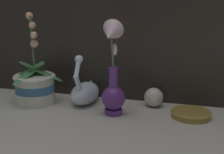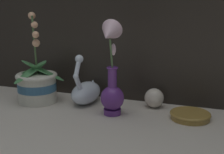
{
  "view_description": "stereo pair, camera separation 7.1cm",
  "coord_description": "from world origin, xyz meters",
  "px_view_note": "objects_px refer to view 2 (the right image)",
  "views": [
    {
      "loc": [
        0.34,
        -1.04,
        0.43
      ],
      "look_at": [
        0.0,
        0.13,
        0.13
      ],
      "focal_mm": 50.0,
      "sensor_mm": 36.0,
      "label": 1
    },
    {
      "loc": [
        0.41,
        -1.02,
        0.43
      ],
      "look_at": [
        0.0,
        0.13,
        0.13
      ],
      "focal_mm": 50.0,
      "sensor_mm": 36.0,
      "label": 2
    }
  ],
  "objects_px": {
    "orchid_potted_plant": "(37,84)",
    "glass_sphere": "(154,98)",
    "blue_vase": "(111,78)",
    "amber_dish": "(190,115)",
    "swan_figurine": "(86,91)"
  },
  "relations": [
    {
      "from": "orchid_potted_plant",
      "to": "amber_dish",
      "type": "bearing_deg",
      "value": 1.08
    },
    {
      "from": "glass_sphere",
      "to": "amber_dish",
      "type": "relative_size",
      "value": 0.53
    },
    {
      "from": "orchid_potted_plant",
      "to": "swan_figurine",
      "type": "distance_m",
      "value": 0.22
    },
    {
      "from": "swan_figurine",
      "to": "blue_vase",
      "type": "height_order",
      "value": "blue_vase"
    },
    {
      "from": "blue_vase",
      "to": "amber_dish",
      "type": "xyz_separation_m",
      "value": [
        0.29,
        0.06,
        -0.13
      ]
    },
    {
      "from": "swan_figurine",
      "to": "orchid_potted_plant",
      "type": "bearing_deg",
      "value": -164.91
    },
    {
      "from": "amber_dish",
      "to": "orchid_potted_plant",
      "type": "bearing_deg",
      "value": -178.92
    },
    {
      "from": "orchid_potted_plant",
      "to": "blue_vase",
      "type": "bearing_deg",
      "value": -7.73
    },
    {
      "from": "blue_vase",
      "to": "swan_figurine",
      "type": "bearing_deg",
      "value": 145.54
    },
    {
      "from": "amber_dish",
      "to": "blue_vase",
      "type": "bearing_deg",
      "value": -168.15
    },
    {
      "from": "blue_vase",
      "to": "amber_dish",
      "type": "height_order",
      "value": "blue_vase"
    },
    {
      "from": "swan_figurine",
      "to": "amber_dish",
      "type": "xyz_separation_m",
      "value": [
        0.44,
        -0.04,
        -0.04
      ]
    },
    {
      "from": "orchid_potted_plant",
      "to": "glass_sphere",
      "type": "relative_size",
      "value": 4.81
    },
    {
      "from": "blue_vase",
      "to": "glass_sphere",
      "type": "bearing_deg",
      "value": 46.94
    },
    {
      "from": "blue_vase",
      "to": "glass_sphere",
      "type": "height_order",
      "value": "blue_vase"
    }
  ]
}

